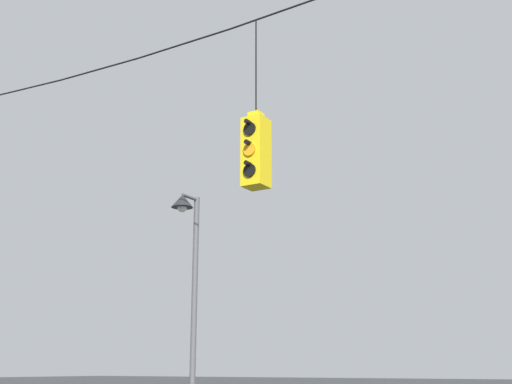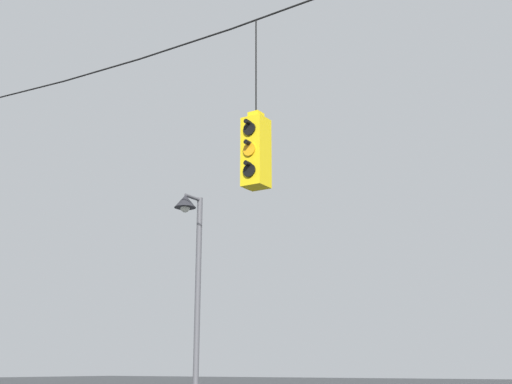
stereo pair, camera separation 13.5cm
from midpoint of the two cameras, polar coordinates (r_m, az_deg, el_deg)
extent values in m
cylinder|color=black|center=(13.85, -19.96, 8.66)|extent=(1.96, 0.03, 0.15)
cylinder|color=black|center=(12.45, -14.18, 10.50)|extent=(1.96, 0.03, 0.09)
cylinder|color=black|center=(11.24, -6.94, 12.91)|extent=(1.96, 0.03, 0.03)
cylinder|color=black|center=(10.29, 2.04, 15.83)|extent=(1.96, 0.03, 0.09)
cube|color=yellow|center=(9.57, -0.41, 3.51)|extent=(0.34, 0.34, 1.07)
cube|color=yellow|center=(9.78, -0.40, 6.76)|extent=(0.19, 0.19, 0.10)
cylinder|color=black|center=(10.12, -0.39, 11.17)|extent=(0.02, 0.02, 1.58)
cylinder|color=black|center=(9.53, -0.99, 5.65)|extent=(0.20, 0.03, 0.20)
cylinder|color=black|center=(9.53, -1.13, 6.23)|extent=(0.07, 0.12, 0.07)
cylinder|color=orange|center=(9.42, -1.00, 3.82)|extent=(0.20, 0.03, 0.20)
cylinder|color=black|center=(9.42, -1.14, 4.41)|extent=(0.07, 0.12, 0.07)
cylinder|color=black|center=(9.32, -1.01, 1.94)|extent=(0.20, 0.03, 0.20)
cylinder|color=black|center=(9.31, -1.15, 2.54)|extent=(0.07, 0.12, 0.07)
cylinder|color=#515156|center=(13.51, -5.84, -11.36)|extent=(0.12, 0.12, 5.27)
cylinder|color=#515156|center=(13.74, -6.18, -0.47)|extent=(0.07, 0.50, 0.07)
cone|color=#232328|center=(13.51, -6.85, -0.80)|extent=(0.46, 0.46, 0.28)
sphere|color=silver|center=(13.48, -6.87, -1.37)|extent=(0.21, 0.21, 0.21)
camera|label=1|loc=(0.07, -90.41, 0.11)|focal=45.00mm
camera|label=2|loc=(0.07, 89.59, -0.11)|focal=45.00mm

